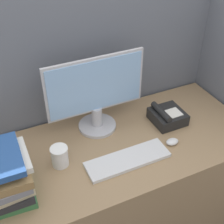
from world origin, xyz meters
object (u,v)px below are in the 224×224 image
Objects in this scene: keyboard at (128,160)px; mouse at (172,142)px; monitor at (96,95)px; coffee_cup at (60,156)px; book_stack at (5,175)px; desk_telephone at (167,116)px.

mouse is (0.29, 0.01, 0.01)m from keyboard.
monitor is 0.40m from coffee_cup.
keyboard is at bearing -5.09° from book_stack.
monitor is 0.50m from mouse.
coffee_cup is at bearing 158.68° from keyboard.
monitor is 5.09× the size of coffee_cup.
mouse is 0.90m from book_stack.
book_stack is (-0.57, -0.28, -0.10)m from monitor.
desk_telephone is at bearing 27.91° from keyboard.
coffee_cup is (-0.33, 0.13, 0.05)m from keyboard.
desk_telephone is at bearing 8.34° from book_stack.
coffee_cup reaches higher than keyboard.
keyboard is 0.29m from mouse.
mouse is 0.63m from coffee_cup.
book_stack is at bearing -153.97° from monitor.
keyboard is at bearing -84.04° from monitor.
book_stack reaches higher than keyboard.
coffee_cup reaches higher than mouse.
monitor is 0.40m from keyboard.
desk_telephone is at bearing -18.36° from monitor.
monitor is at bearing 34.81° from coffee_cup.
coffee_cup is at bearing 15.03° from book_stack.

